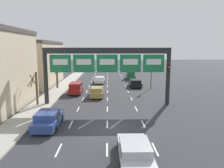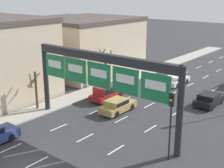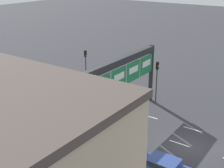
{
  "view_description": "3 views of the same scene",
  "coord_description": "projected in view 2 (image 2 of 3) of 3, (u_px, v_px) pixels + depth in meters",
  "views": [
    {
      "loc": [
        0.07,
        -17.97,
        6.87
      ],
      "look_at": [
        0.57,
        7.76,
        2.59
      ],
      "focal_mm": 35.0,
      "sensor_mm": 36.0,
      "label": 1
    },
    {
      "loc": [
        16.7,
        -11.05,
        11.81
      ],
      "look_at": [
        -2.14,
        12.23,
        2.87
      ],
      "focal_mm": 50.0,
      "sensor_mm": 36.0,
      "label": 2
    },
    {
      "loc": [
        -24.19,
        -8.34,
        15.42
      ],
      "look_at": [
        0.23,
        8.83,
        4.15
      ],
      "focal_mm": 50.0,
      "sensor_mm": 36.0,
      "label": 3
    }
  ],
  "objects": [
    {
      "name": "lane_dashes",
      "position": [
        136.0,
        112.0,
        31.74
      ],
      "size": [
        6.72,
        67.0,
        0.01
      ],
      "color": "white",
      "rests_on": "ground_plane"
    },
    {
      "name": "tree_bare_closest",
      "position": [
        35.0,
        88.0,
        31.8
      ],
      "size": [
        1.23,
        1.66,
        3.91
      ],
      "color": "brown",
      "rests_on": "sidewalk_left"
    },
    {
      "name": "tree_bare_second",
      "position": [
        106.0,
        66.0,
        40.13
      ],
      "size": [
        1.8,
        1.81,
        4.57
      ],
      "color": "brown",
      "rests_on": "sidewalk_left"
    },
    {
      "name": "traffic_light_mid_block",
      "position": [
        171.0,
        114.0,
        21.72
      ],
      "size": [
        0.3,
        0.35,
        5.08
      ],
      "color": "black",
      "rests_on": "ground_plane"
    },
    {
      "name": "sign_gantry",
      "position": [
        101.0,
        71.0,
        26.19
      ],
      "size": [
        15.3,
        0.7,
        6.89
      ],
      "color": "#232628",
      "rests_on": "ground_plane"
    },
    {
      "name": "building_far",
      "position": [
        85.0,
        45.0,
        47.22
      ],
      "size": [
        12.68,
        15.02,
        8.08
      ],
      "color": "#C6B293",
      "rests_on": "ground_plane"
    },
    {
      "name": "car_black",
      "position": [
        209.0,
        99.0,
        33.46
      ],
      "size": [
        1.97,
        4.3,
        1.34
      ],
      "color": "black",
      "rests_on": "ground_plane"
    },
    {
      "name": "car_white",
      "position": [
        176.0,
        80.0,
        40.83
      ],
      "size": [
        1.94,
        4.5,
        1.25
      ],
      "color": "silver",
      "rests_on": "ground_plane"
    },
    {
      "name": "ground_plane",
      "position": [
        25.0,
        168.0,
        21.68
      ],
      "size": [
        220.0,
        220.0,
        0.0
      ],
      "primitive_type": "plane",
      "color": "#333338"
    },
    {
      "name": "suv_red",
      "position": [
        107.0,
        92.0,
        35.15
      ],
      "size": [
        1.85,
        4.27,
        1.68
      ],
      "color": "maroon",
      "rests_on": "ground_plane"
    },
    {
      "name": "car_gold",
      "position": [
        117.0,
        105.0,
        31.53
      ],
      "size": [
        1.81,
        4.25,
        1.4
      ],
      "color": "#A88947",
      "rests_on": "ground_plane"
    }
  ]
}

